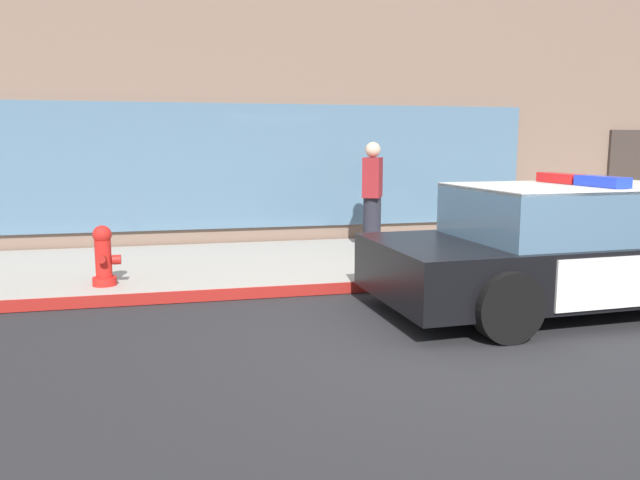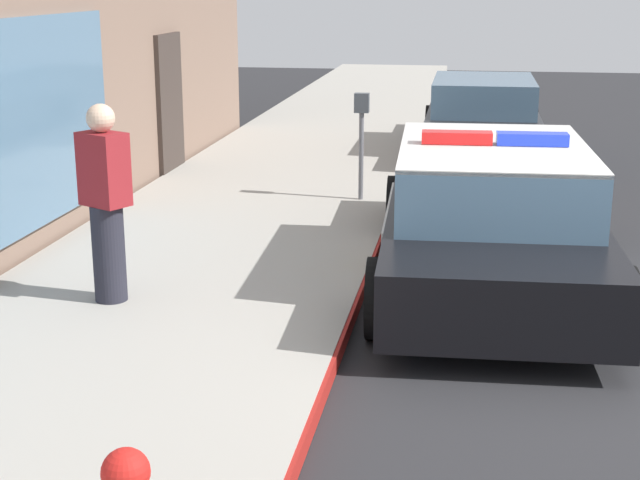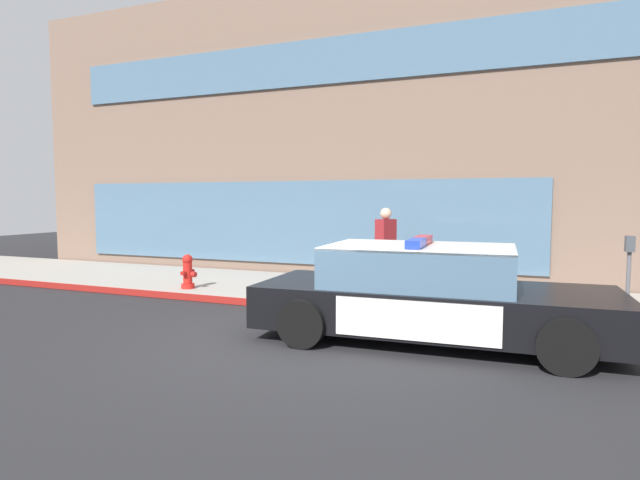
# 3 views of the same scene
# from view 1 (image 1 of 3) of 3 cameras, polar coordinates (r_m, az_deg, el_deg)

# --- Properties ---
(ground) EXTENTS (48.00, 48.00, 0.00)m
(ground) POSITION_cam_1_polar(r_m,az_deg,el_deg) (6.01, 13.06, -9.12)
(ground) COLOR #262628
(sidewalk) EXTENTS (48.00, 3.39, 0.15)m
(sidewalk) POSITION_cam_1_polar(r_m,az_deg,el_deg) (9.40, 2.98, -1.92)
(sidewalk) COLOR #A39E93
(sidewalk) RESTS_ON ground
(curb_red_paint) EXTENTS (28.80, 0.04, 0.14)m
(curb_red_paint) POSITION_cam_1_polar(r_m,az_deg,el_deg) (7.80, 6.47, -4.20)
(curb_red_paint) COLOR maroon
(curb_red_paint) RESTS_ON ground
(storefront_building) EXTENTS (20.98, 11.59, 7.48)m
(storefront_building) POSITION_cam_1_polar(r_m,az_deg,el_deg) (16.65, -4.66, 15.41)
(storefront_building) COLOR #7A6051
(storefront_building) RESTS_ON ground
(police_cruiser) EXTENTS (5.08, 2.29, 1.49)m
(police_cruiser) POSITION_cam_1_polar(r_m,az_deg,el_deg) (7.61, 23.35, -0.57)
(police_cruiser) COLOR black
(police_cruiser) RESTS_ON ground
(fire_hydrant) EXTENTS (0.34, 0.39, 0.73)m
(fire_hydrant) POSITION_cam_1_polar(r_m,az_deg,el_deg) (7.81, -19.32, -1.44)
(fire_hydrant) COLOR red
(fire_hydrant) RESTS_ON sidewalk
(pedestrian_on_sidewalk) EXTENTS (0.42, 0.47, 1.71)m
(pedestrian_on_sidewalk) POSITION_cam_1_polar(r_m,az_deg,el_deg) (9.77, 4.85, 4.03)
(pedestrian_on_sidewalk) COLOR #23232D
(pedestrian_on_sidewalk) RESTS_ON sidewalk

